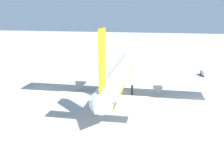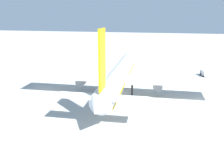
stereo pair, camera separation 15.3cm
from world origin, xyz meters
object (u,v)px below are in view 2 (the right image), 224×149
at_px(service_truck_0, 204,73).
at_px(traffic_cone_1, 87,68).
at_px(traffic_cone_0, 89,67).
at_px(airliner, 119,75).

height_order(service_truck_0, traffic_cone_1, service_truck_0).
height_order(service_truck_0, traffic_cone_0, service_truck_0).
relative_size(traffic_cone_0, traffic_cone_1, 1.00).
relative_size(airliner, traffic_cone_1, 133.61).
relative_size(airliner, traffic_cone_0, 133.61).
height_order(airliner, service_truck_0, airliner).
xyz_separation_m(airliner, service_truck_0, (33.45, -35.83, -5.44)).
bearing_deg(service_truck_0, traffic_cone_0, 83.28).
bearing_deg(traffic_cone_1, service_truck_0, -92.86).
bearing_deg(traffic_cone_0, service_truck_0, -96.72).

